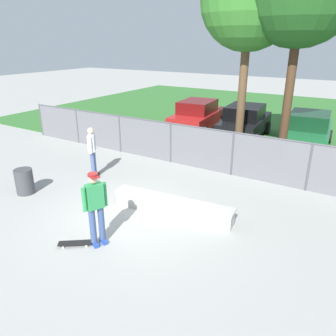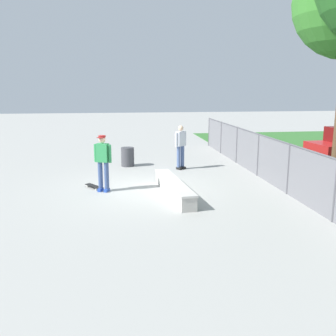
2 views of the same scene
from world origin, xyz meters
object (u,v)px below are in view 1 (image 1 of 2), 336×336
object	(u,v)px
skateboarder	(96,206)
car_red	(198,116)
skateboard	(75,243)
trash_bin	(24,181)
car_green	(308,130)
bystander	(92,150)
concrete_ledge	(172,206)
tree_near_left	(250,1)
car_black	(245,122)

from	to	relation	value
skateboarder	car_red	xyz separation A→B (m)	(-2.75, 10.81, -0.19)
skateboard	trash_bin	bearing A→B (deg)	160.38
car_red	car_green	size ratio (longest dim) A/B	1.00
skateboarder	bystander	xyz separation A→B (m)	(-3.02, 3.07, -0.02)
car_green	bystander	world-z (taller)	bystander
concrete_ledge	trash_bin	size ratio (longest dim) A/B	4.40
concrete_ledge	skateboard	distance (m)	2.82
trash_bin	bystander	bearing A→B (deg)	66.71
concrete_ledge	skateboarder	xyz separation A→B (m)	(-0.76, -2.20, 0.80)
skateboarder	tree_near_left	bearing A→B (deg)	85.11
tree_near_left	car_red	distance (m)	6.85
skateboard	car_green	distance (m)	11.46
car_black	bystander	bearing A→B (deg)	-110.63
car_black	car_green	xyz separation A→B (m)	(3.00, -0.16, 0.00)
skateboard	car_green	bearing A→B (deg)	73.27
skateboarder	bystander	world-z (taller)	skateboarder
tree_near_left	trash_bin	size ratio (longest dim) A/B	9.47
skateboarder	bystander	distance (m)	4.31
car_green	trash_bin	distance (m)	11.86
bystander	skateboard	bearing A→B (deg)	-52.78
car_black	car_red	bearing A→B (deg)	178.91
car_red	skateboarder	bearing A→B (deg)	-75.73
skateboarder	car_red	bearing A→B (deg)	104.27
skateboarder	car_black	bearing A→B (deg)	90.69
concrete_ledge	trash_bin	xyz separation A→B (m)	(-4.71, -1.30, 0.17)
concrete_ledge	skateboard	world-z (taller)	concrete_ledge
car_black	bystander	xyz separation A→B (m)	(-2.90, -7.69, 0.17)
tree_near_left	concrete_ledge	bearing A→B (deg)	-89.00
car_red	car_black	size ratio (longest dim) A/B	1.00
skateboarder	skateboard	distance (m)	1.11
bystander	skateboarder	bearing A→B (deg)	-45.41
skateboard	tree_near_left	distance (m)	10.00
concrete_ledge	bystander	distance (m)	3.95
skateboarder	car_green	world-z (taller)	skateboarder
car_red	car_green	distance (m)	5.62
skateboard	bystander	world-z (taller)	bystander
car_red	skateboard	bearing A→B (deg)	-78.24
concrete_ledge	car_green	size ratio (longest dim) A/B	0.83
concrete_ledge	car_red	size ratio (longest dim) A/B	0.83
concrete_ledge	car_red	xyz separation A→B (m)	(-3.50, 8.61, 0.60)
skateboard	car_red	xyz separation A→B (m)	(-2.33, 11.17, 0.77)
car_green	skateboard	bearing A→B (deg)	-106.73
car_red	trash_bin	world-z (taller)	car_red
car_black	trash_bin	size ratio (longest dim) A/B	5.32
tree_near_left	bystander	bearing A→B (deg)	-128.51
concrete_ledge	car_black	size ratio (longest dim) A/B	0.83
car_black	trash_bin	xyz separation A→B (m)	(-3.83, -9.86, -0.43)
skateboarder	skateboard	world-z (taller)	skateboarder
tree_near_left	trash_bin	world-z (taller)	tree_near_left
concrete_ledge	car_green	bearing A→B (deg)	75.88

